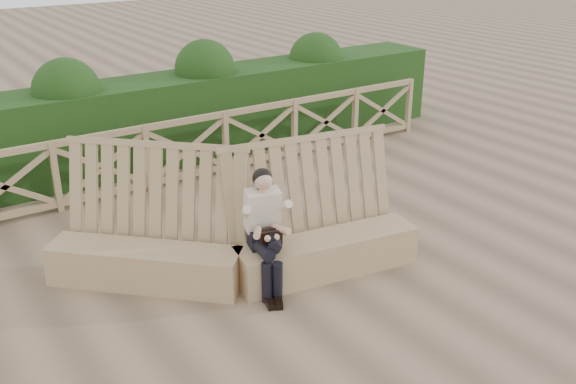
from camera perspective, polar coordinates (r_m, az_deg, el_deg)
ground at (r=8.18m, az=2.13°, el=-6.58°), size 60.00×60.00×0.00m
bench at (r=7.82m, az=-4.57°, el=-4.71°), size 4.18×2.59×1.62m
woman at (r=7.40m, az=-2.03°, el=-3.04°), size 0.56×0.89×1.45m
guardrail at (r=10.73m, az=-8.93°, el=3.72°), size 10.10×0.09×1.10m
hedge at (r=11.72m, az=-11.56°, el=6.19°), size 12.00×1.20×1.50m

